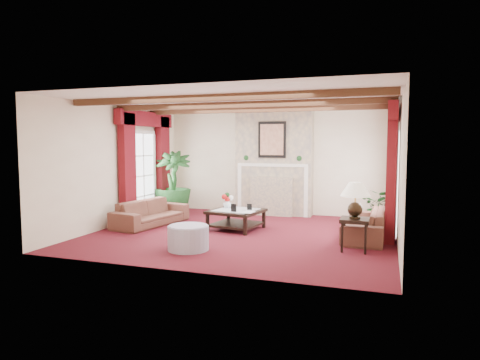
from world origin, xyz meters
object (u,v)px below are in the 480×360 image
at_px(sofa_right, 365,219).
at_px(side_table, 354,235).
at_px(potted_palm, 173,197).
at_px(coffee_table, 236,220).
at_px(sofa_left, 151,209).
at_px(ottoman, 188,238).

height_order(sofa_right, side_table, sofa_right).
relative_size(sofa_right, side_table, 3.40).
height_order(sofa_right, potted_palm, potted_palm).
relative_size(coffee_table, side_table, 1.81).
relative_size(sofa_right, coffee_table, 1.88).
distance_m(sofa_right, coffee_table, 2.68).
xyz_separation_m(sofa_left, sofa_right, (4.68, 0.21, -0.00)).
bearing_deg(sofa_left, ottoman, -124.67).
distance_m(side_table, ottoman, 2.90).
bearing_deg(sofa_left, potted_palm, 17.74).
bearing_deg(sofa_right, potted_palm, -103.10).
distance_m(coffee_table, ottoman, 1.96).
distance_m(coffee_table, side_table, 2.77).
height_order(side_table, ottoman, side_table).
distance_m(sofa_left, coffee_table, 2.02).
bearing_deg(side_table, coffee_table, 157.28).
relative_size(sofa_right, ottoman, 2.69).
distance_m(sofa_left, side_table, 4.65).
distance_m(potted_palm, coffee_table, 2.56).
height_order(sofa_right, ottoman, sofa_right).
bearing_deg(coffee_table, potted_palm, 158.97).
xyz_separation_m(side_table, ottoman, (-2.76, -0.88, -0.07)).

